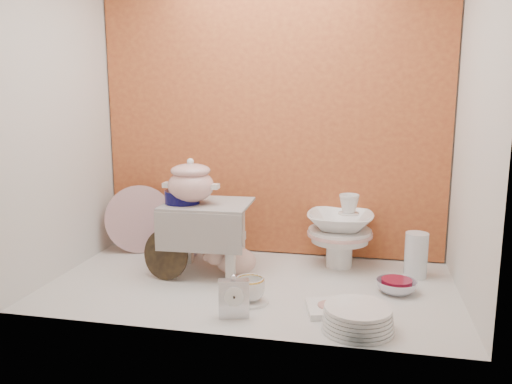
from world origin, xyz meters
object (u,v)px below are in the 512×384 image
mantel_clock (234,296)px  plush_pig (236,260)px  blue_white_vase (180,233)px  gold_rim_teacup (250,289)px  porcelain_tower (340,230)px  step_stool (208,237)px  dinner_plate_stack (358,318)px  soup_tureen (191,181)px  crystal_bowl (396,287)px  floral_platter (140,219)px

mantel_clock → plush_pig: mantel_clock is taller
blue_white_vase → plush_pig: 0.41m
gold_rim_teacup → porcelain_tower: 0.64m
step_stool → dinner_plate_stack: bearing=-36.5°
gold_rim_teacup → mantel_clock: bearing=-101.2°
soup_tureen → gold_rim_teacup: 0.59m
plush_pig → gold_rim_teacup: (0.14, -0.30, -0.01)m
crystal_bowl → porcelain_tower: porcelain_tower is taller
blue_white_vase → crystal_bowl: blue_white_vase is taller
soup_tureen → plush_pig: (0.21, 0.01, -0.37)m
floral_platter → porcelain_tower: size_ratio=0.99×
step_stool → mantel_clock: (0.25, -0.47, -0.08)m
mantel_clock → floral_platter: bearing=118.2°
porcelain_tower → crystal_bowl: bearing=-48.4°
porcelain_tower → gold_rim_teacup: bearing=-122.2°
soup_tureen → plush_pig: size_ratio=1.03×
gold_rim_teacup → blue_white_vase: bearing=133.9°
step_stool → porcelain_tower: bearing=16.2°
step_stool → floral_platter: bearing=151.1°
plush_pig → gold_rim_teacup: bearing=-63.1°
blue_white_vase → gold_rim_teacup: bearing=-46.1°
plush_pig → gold_rim_teacup: plush_pig is taller
blue_white_vase → dinner_plate_stack: 1.14m
gold_rim_teacup → porcelain_tower: bearing=57.8°
blue_white_vase → gold_rim_teacup: (0.49, -0.51, -0.07)m
gold_rim_teacup → dinner_plate_stack: bearing=-20.1°
floral_platter → crystal_bowl: floral_platter is taller
floral_platter → gold_rim_teacup: floral_platter is taller
mantel_clock → crystal_bowl: bearing=15.0°
step_stool → floral_platter: size_ratio=1.09×
step_stool → gold_rim_teacup: (0.28, -0.32, -0.11)m
gold_rim_teacup → crystal_bowl: 0.64m
soup_tureen → dinner_plate_stack: bearing=-29.8°
soup_tureen → porcelain_tower: bearing=19.7°
mantel_clock → porcelain_tower: size_ratio=0.46×
soup_tureen → gold_rim_teacup: bearing=-39.8°
floral_platter → gold_rim_teacup: (0.73, -0.55, -0.12)m
plush_pig → porcelain_tower: bearing=28.5°
soup_tureen → floral_platter: soup_tureen is taller
soup_tureen → crystal_bowl: bearing=-3.1°
plush_pig → gold_rim_teacup: size_ratio=2.02×
gold_rim_teacup → crystal_bowl: bearing=21.6°
soup_tureen → gold_rim_teacup: soup_tureen is taller
soup_tureen → dinner_plate_stack: soup_tureen is taller
dinner_plate_stack → porcelain_tower: size_ratio=0.71×
gold_rim_teacup → dinner_plate_stack: 0.46m
mantel_clock → dinner_plate_stack: bearing=-17.8°
plush_pig → floral_platter: bearing=159.3°
soup_tureen → plush_pig: bearing=3.4°
soup_tureen → blue_white_vase: soup_tureen is taller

